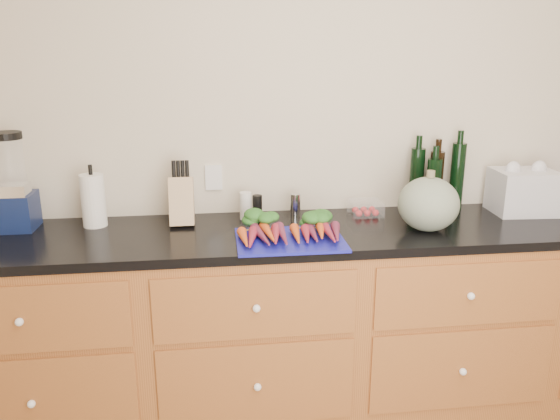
{
  "coord_description": "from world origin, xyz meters",
  "views": [
    {
      "loc": [
        -0.61,
        -0.99,
        1.7
      ],
      "look_at": [
        -0.33,
        1.2,
        1.06
      ],
      "focal_mm": 35.0,
      "sensor_mm": 36.0,
      "label": 1
    }
  ],
  "objects": [
    {
      "name": "wall_back",
      "position": [
        0.0,
        1.62,
        1.3
      ],
      "size": [
        4.1,
        0.05,
        2.6
      ],
      "primitive_type": "cube",
      "color": "beige",
      "rests_on": "ground"
    },
    {
      "name": "cabinets",
      "position": [
        0.0,
        1.3,
        0.45
      ],
      "size": [
        3.6,
        0.64,
        0.9
      ],
      "color": "brown",
      "rests_on": "ground"
    },
    {
      "name": "countertop",
      "position": [
        0.0,
        1.3,
        0.92
      ],
      "size": [
        3.64,
        0.62,
        0.04
      ],
      "primitive_type": "cube",
      "color": "black",
      "rests_on": "cabinets"
    },
    {
      "name": "cutting_board",
      "position": [
        -0.29,
        1.14,
        0.95
      ],
      "size": [
        0.45,
        0.34,
        0.01
      ],
      "primitive_type": "cube",
      "rotation": [
        0.0,
        0.0,
        -0.01
      ],
      "color": "#141699",
      "rests_on": "countertop"
    },
    {
      "name": "carrots",
      "position": [
        -0.29,
        1.18,
        0.98
      ],
      "size": [
        0.42,
        0.31,
        0.06
      ],
      "color": "#E9551B",
      "rests_on": "cutting_board"
    },
    {
      "name": "squash",
      "position": [
        0.33,
        1.21,
        1.06
      ],
      "size": [
        0.27,
        0.27,
        0.24
      ],
      "primitive_type": "ellipsoid",
      "color": "slate",
      "rests_on": "countertop"
    },
    {
      "name": "blender_appliance",
      "position": [
        -1.48,
        1.46,
        1.13
      ],
      "size": [
        0.17,
        0.17,
        0.43
      ],
      "color": "#0E1A45",
      "rests_on": "countertop"
    },
    {
      "name": "paper_towel",
      "position": [
        -1.14,
        1.46,
        1.06
      ],
      "size": [
        0.11,
        0.11,
        0.24
      ],
      "primitive_type": "cylinder",
      "color": "white",
      "rests_on": "countertop"
    },
    {
      "name": "knife_block",
      "position": [
        -0.75,
        1.44,
        1.05
      ],
      "size": [
        0.11,
        0.11,
        0.22
      ],
      "primitive_type": "cube",
      "color": "tan",
      "rests_on": "countertop"
    },
    {
      "name": "grinder_salt",
      "position": [
        -0.45,
        1.48,
        1.01
      ],
      "size": [
        0.06,
        0.06,
        0.13
      ],
      "primitive_type": "cylinder",
      "color": "white",
      "rests_on": "countertop"
    },
    {
      "name": "grinder_pepper",
      "position": [
        -0.4,
        1.48,
        1.0
      ],
      "size": [
        0.05,
        0.05,
        0.11
      ],
      "primitive_type": "cylinder",
      "color": "black",
      "rests_on": "countertop"
    },
    {
      "name": "canister_chrome",
      "position": [
        -0.22,
        1.48,
        1.0
      ],
      "size": [
        0.05,
        0.05,
        0.12
      ],
      "primitive_type": "cylinder",
      "color": "silver",
      "rests_on": "countertop"
    },
    {
      "name": "tomato_box",
      "position": [
        0.12,
        1.47,
        0.98
      ],
      "size": [
        0.15,
        0.12,
        0.07
      ],
      "primitive_type": "cube",
      "color": "white",
      "rests_on": "countertop"
    },
    {
      "name": "bottles",
      "position": [
        0.49,
        1.51,
        1.09
      ],
      "size": [
        0.28,
        0.14,
        0.33
      ],
      "color": "black",
      "rests_on": "countertop"
    },
    {
      "name": "grocery_bag",
      "position": [
        0.9,
        1.42,
        1.05
      ],
      "size": [
        0.3,
        0.25,
        0.21
      ],
      "primitive_type": null,
      "rotation": [
        0.0,
        0.0,
        -0.07
      ],
      "color": "white",
      "rests_on": "countertop"
    }
  ]
}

